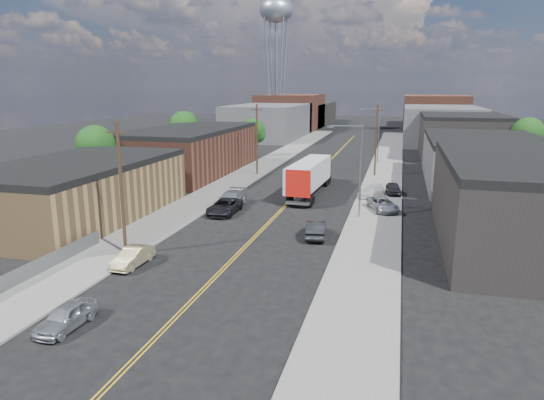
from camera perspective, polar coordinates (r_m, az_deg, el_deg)
The scene contains 36 objects.
ground at distance 82.57m, azimuth 6.71°, elevation 4.51°, with size 260.00×260.00×0.00m, color black.
centerline at distance 67.96m, azimuth 4.89°, elevation 2.67°, with size 0.32×120.00×0.01m, color gold.
sidewalk_left at distance 70.17m, azimuth -2.78°, elevation 3.10°, with size 5.00×140.00×0.15m, color slate.
sidewalk_right at distance 67.01m, azimuth 12.92°, elevation 2.29°, with size 5.00×140.00×0.15m, color slate.
warehouse_tan at distance 49.66m, azimuth -21.90°, elevation 1.10°, with size 12.00×22.00×5.60m.
warehouse_brown at distance 71.77m, azimuth -9.57°, elevation 5.77°, with size 12.00×26.00×6.60m.
industrial_right_a at distance 43.10m, azimuth 28.63°, elevation -0.29°, with size 14.00×22.00×7.10m.
industrial_right_b at distance 68.31m, azimuth 23.63°, elevation 4.25°, with size 14.00×24.00×6.10m.
industrial_right_c at distance 93.83m, azimuth 21.38°, elevation 7.08°, with size 14.00×22.00×7.60m.
skyline_left_a at distance 120.31m, azimuth -0.38°, elevation 9.24°, with size 16.00×30.00×8.00m, color #3D3D3F.
skyline_right_a at distance 116.45m, azimuth 19.20°, elevation 8.38°, with size 16.00×30.00×8.00m, color #3D3D3F.
skyline_left_b at distance 144.48m, azimuth 2.26°, elevation 10.30°, with size 16.00×26.00×10.00m, color #542D21.
skyline_right_b at distance 141.29m, azimuth 18.53°, elevation 9.57°, with size 16.00×26.00×10.00m, color #542D21.
skyline_left_c at distance 164.11m, azimuth 3.80°, elevation 10.12°, with size 16.00×40.00×7.00m, color black.
skyline_right_c at distance 161.31m, azimuth 18.08°, elevation 9.45°, with size 16.00×40.00×7.00m, color black.
water_tower at distance 136.25m, azimuth 0.50°, elevation 20.95°, with size 9.00×9.00×36.90m.
streetlight_near at distance 46.54m, azimuth 9.95°, elevation 4.27°, with size 3.39×0.25×9.00m.
streetlight_far at distance 81.23m, azimuth 12.17°, elevation 7.95°, with size 3.39×0.25×9.00m.
utility_pole_left_near at distance 37.26m, azimuth -17.31°, elevation 1.35°, with size 1.60×0.26×10.00m.
utility_pole_left_far at distance 69.08m, azimuth -1.79°, elevation 7.19°, with size 1.60×0.26×10.00m.
utility_pole_right at distance 69.29m, azimuth 12.15°, elevation 6.92°, with size 1.60×0.26×10.00m.
chainlink_fence at distance 35.44m, azimuth -26.99°, elevation -7.67°, with size 0.05×16.00×1.22m.
tree_left_near at distance 62.34m, azimuth -19.98°, elevation 5.78°, with size 4.85×4.76×7.91m.
tree_left_mid at distance 83.95m, azimuth -10.27°, elevation 8.30°, with size 5.10×5.04×8.37m.
tree_left_far at distance 86.98m, azimuth -2.23°, elevation 8.06°, with size 4.35×4.20×6.97m.
tree_right_far at distance 83.27m, azimuth 27.89°, elevation 6.74°, with size 4.85×4.76×7.91m.
semi_truck at distance 57.42m, azimuth 4.63°, elevation 3.06°, with size 3.29×15.61×4.06m.
car_left_a at distance 28.28m, azimuth -23.05°, elevation -12.49°, with size 1.56×3.87×1.32m, color #B1B2B6.
car_left_b at distance 35.88m, azimuth -16.05°, elevation -6.45°, with size 1.39×3.99×1.31m, color #938660.
car_left_c at distance 48.45m, azimuth -5.63°, elevation -0.78°, with size 2.45×5.32×1.48m, color black.
car_left_d at distance 51.11m, azimuth -4.86°, elevation 0.07°, with size 2.29×5.63×1.63m, color #9DA0A2.
car_right_oncoming at distance 40.95m, azimuth 5.18°, elevation -3.40°, with size 1.55×4.45×1.47m, color black.
car_right_lot_a at distance 50.15m, azimuth 12.92°, elevation -0.49°, with size 2.18×4.72×1.31m, color #B3B4B8.
car_right_lot_b at distance 56.31m, azimuth 11.61°, elevation 1.04°, with size 1.78×4.37×1.27m, color silver.
car_right_lot_c at distance 58.17m, azimuth 14.09°, elevation 1.33°, with size 1.56×3.88×1.32m, color black.
car_ahead_truck at distance 64.68m, azimuth 5.75°, elevation 2.76°, with size 2.41×5.22×1.45m, color black.
Camera 1 is at (11.41, -20.83, 12.44)m, focal length 32.00 mm.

